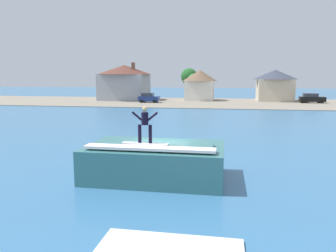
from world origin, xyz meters
TOP-DOWN VIEW (x-y plane):
  - ground_plane at (0.00, 0.00)m, footprint 260.00×260.00m
  - wave_crest at (-0.19, -0.77)m, footprint 6.55×4.02m
  - surfboard at (-0.50, -1.54)m, footprint 2.19×0.54m
  - surfer at (-0.52, -1.47)m, footprint 1.23×0.32m
  - shoreline_bank at (0.00, 46.81)m, footprint 120.00×24.53m
  - car_near_shore at (-11.22, 44.53)m, footprint 3.82×2.21m
  - car_far_shore at (18.68, 48.55)m, footprint 4.43×2.08m
  - house_with_chimney at (-17.85, 50.75)m, footprint 11.37×11.37m
  - house_gabled_white at (12.61, 53.05)m, footprint 8.71×8.71m
  - house_small_cottage at (-2.27, 51.94)m, footprint 7.03×7.03m
  - tree_tall_bare at (-4.86, 55.55)m, footprint 3.54×3.54m
  - tree_short_bushy at (-3.75, 54.25)m, footprint 2.83×2.83m
  - whitewater_patch at (1.66, -7.35)m, footprint 4.15×1.65m

SIDE VIEW (x-z plane):
  - ground_plane at x=0.00m, z-range 0.00..0.00m
  - shoreline_bank at x=0.00m, z-range 0.00..0.09m
  - whitewater_patch at x=1.66m, z-range 0.00..0.10m
  - wave_crest at x=-0.19m, z-range -0.05..1.77m
  - car_near_shore at x=-11.22m, z-range 0.01..1.87m
  - car_far_shore at x=18.68m, z-range 0.02..1.88m
  - surfboard at x=-0.50m, z-range 1.82..1.88m
  - surfer at x=-0.52m, z-range 1.98..3.66m
  - house_gabled_white at x=12.61m, z-range 0.34..6.59m
  - house_small_cottage at x=-2.27m, z-range 0.37..6.61m
  - tree_short_bushy at x=-3.75m, z-range 1.28..6.81m
  - house_with_chimney at x=-17.85m, z-range 0.18..7.90m
  - tree_tall_bare at x=-4.86m, z-range 1.54..8.22m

